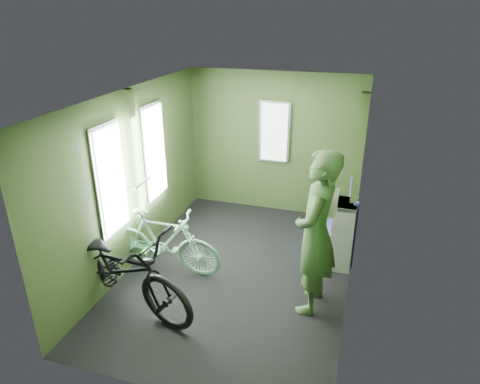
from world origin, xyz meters
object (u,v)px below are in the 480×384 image
(bicycle_mint, at_px, (166,272))
(bench_seat, at_px, (335,232))
(passenger, at_px, (316,234))
(bicycle_black, at_px, (125,306))
(waste_box, at_px, (343,235))

(bicycle_mint, relative_size, bench_seat, 1.60)
(bicycle_mint, bearing_deg, passenger, -92.02)
(bicycle_black, xyz_separation_m, bench_seat, (2.19, 1.99, 0.29))
(bicycle_black, height_order, bench_seat, bench_seat)
(bicycle_black, relative_size, waste_box, 2.20)
(passenger, xyz_separation_m, bench_seat, (0.14, 1.34, -0.66))
(bench_seat, bearing_deg, bicycle_black, -143.98)
(passenger, relative_size, waste_box, 2.04)
(passenger, relative_size, bench_seat, 1.96)
(bicycle_black, xyz_separation_m, passenger, (2.05, 0.65, 0.95))
(bicycle_black, bearing_deg, bicycle_mint, 5.77)
(passenger, xyz_separation_m, waste_box, (0.25, 0.95, -0.48))
(waste_box, bearing_deg, bench_seat, 106.22)
(bicycle_mint, relative_size, passenger, 0.82)
(passenger, bearing_deg, bicycle_black, -66.76)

